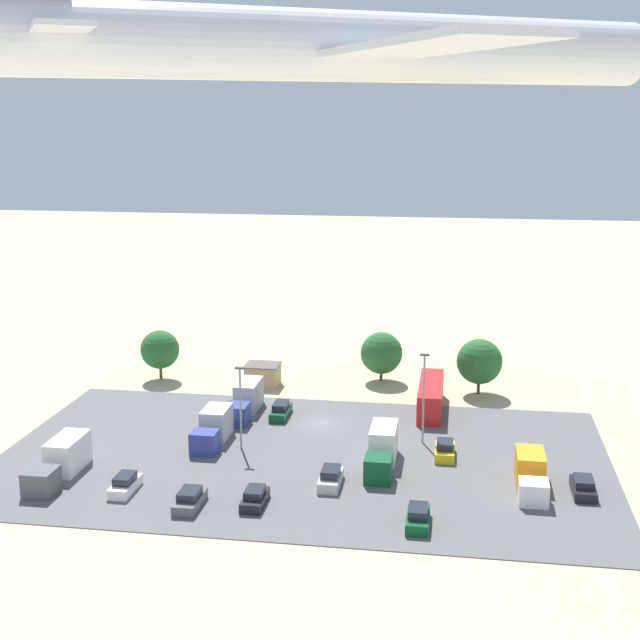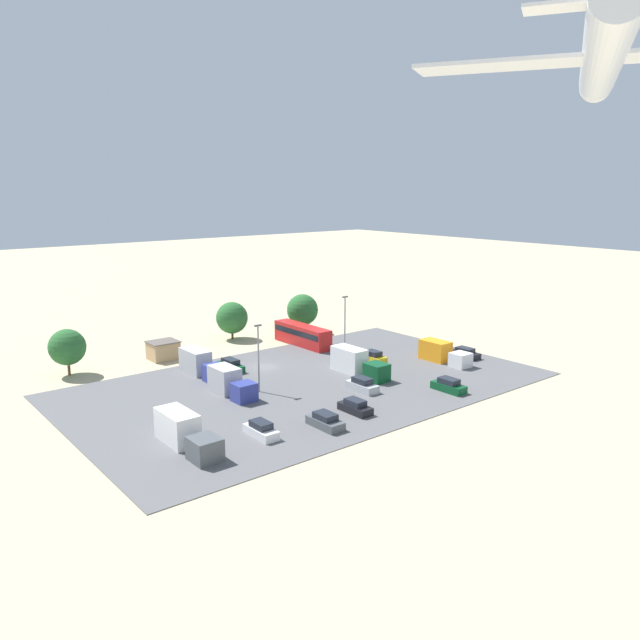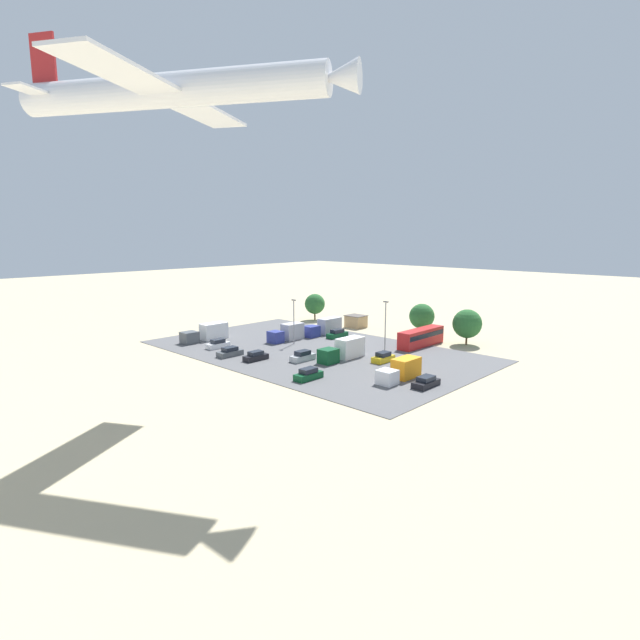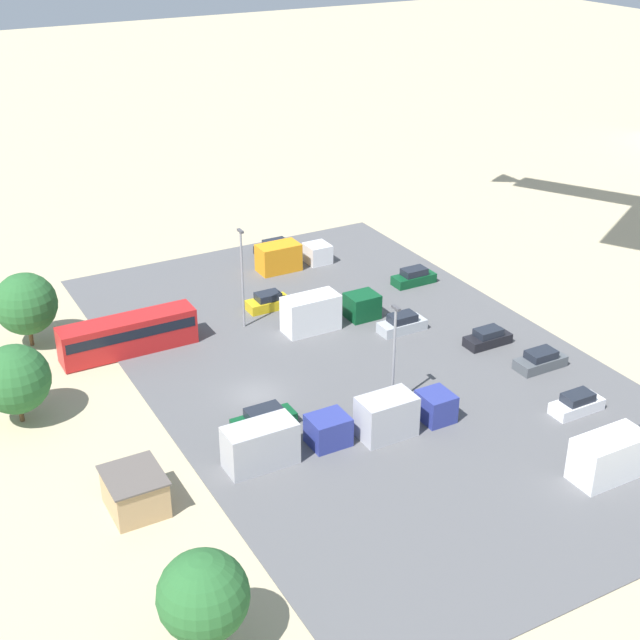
# 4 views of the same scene
# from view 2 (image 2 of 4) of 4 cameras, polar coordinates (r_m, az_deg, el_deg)

# --- Properties ---
(ground_plane) EXTENTS (400.00, 400.00, 0.00)m
(ground_plane) POSITION_cam_2_polar(r_m,az_deg,el_deg) (86.56, -5.16, -4.33)
(ground_plane) COLOR tan
(parking_lot_surface) EXTENTS (58.19, 35.24, 0.08)m
(parking_lot_surface) POSITION_cam_2_polar(r_m,az_deg,el_deg) (78.93, -1.16, -5.89)
(parking_lot_surface) COLOR #565659
(parking_lot_surface) RESTS_ON ground
(shed_building) EXTENTS (4.14, 3.62, 2.68)m
(shed_building) POSITION_cam_2_polar(r_m,az_deg,el_deg) (92.65, -14.14, -2.69)
(shed_building) COLOR tan
(shed_building) RESTS_ON ground
(bus) EXTENTS (2.60, 11.55, 3.13)m
(bus) POSITION_cam_2_polar(r_m,az_deg,el_deg) (97.60, -1.62, -1.32)
(bus) COLOR red
(bus) RESTS_ON ground
(parked_car_0) EXTENTS (1.71, 4.74, 1.62)m
(parked_car_0) POSITION_cam_2_polar(r_m,az_deg,el_deg) (85.21, -8.17, -4.15)
(parked_car_0) COLOR #0C4723
(parked_car_0) RESTS_ON ground
(parked_car_1) EXTENTS (1.90, 4.33, 1.55)m
(parked_car_1) POSITION_cam_2_polar(r_m,az_deg,el_deg) (65.13, 0.49, -9.24)
(parked_car_1) COLOR #4C5156
(parked_car_1) RESTS_ON ground
(parked_car_2) EXTENTS (1.75, 4.13, 1.50)m
(parked_car_2) POSITION_cam_2_polar(r_m,az_deg,el_deg) (69.26, 3.24, -7.95)
(parked_car_2) COLOR black
(parked_car_2) RESTS_ON ground
(parked_car_3) EXTENTS (1.73, 4.18, 1.57)m
(parked_car_3) POSITION_cam_2_polar(r_m,az_deg,el_deg) (63.15, -5.41, -9.99)
(parked_car_3) COLOR silver
(parked_car_3) RESTS_ON ground
(parked_car_4) EXTENTS (1.80, 4.32, 1.64)m
(parked_car_4) POSITION_cam_2_polar(r_m,az_deg,el_deg) (76.40, 3.88, -5.96)
(parked_car_4) COLOR #ADB2B7
(parked_car_4) RESTS_ON ground
(parked_car_5) EXTENTS (1.80, 4.34, 1.61)m
(parked_car_5) POSITION_cam_2_polar(r_m,az_deg,el_deg) (77.66, 11.68, -5.90)
(parked_car_5) COLOR #0C4723
(parked_car_5) RESTS_ON ground
(parked_car_6) EXTENTS (1.91, 4.41, 1.45)m
(parked_car_6) POSITION_cam_2_polar(r_m,az_deg,el_deg) (93.14, 13.11, -2.98)
(parked_car_6) COLOR black
(parked_car_6) RESTS_ON ground
(parked_car_7) EXTENTS (1.85, 4.03, 1.61)m
(parked_car_7) POSITION_cam_2_polar(r_m,az_deg,el_deg) (88.75, 4.87, -3.41)
(parked_car_7) COLOR gold
(parked_car_7) RESTS_ON ground
(parked_truck_0) EXTENTS (2.38, 9.19, 3.15)m
(parked_truck_0) POSITION_cam_2_polar(r_m,az_deg,el_deg) (83.67, -10.84, -4.00)
(parked_truck_0) COLOR navy
(parked_truck_0) RESTS_ON ground
(parked_truck_1) EXTENTS (2.52, 7.55, 3.13)m
(parked_truck_1) POSITION_cam_2_polar(r_m,az_deg,el_deg) (75.46, -8.23, -5.70)
(parked_truck_1) COLOR navy
(parked_truck_1) RESTS_ON ground
(parked_truck_2) EXTENTS (2.47, 7.88, 2.83)m
(parked_truck_2) POSITION_cam_2_polar(r_m,az_deg,el_deg) (89.93, 11.11, -2.97)
(parked_truck_2) COLOR silver
(parked_truck_2) RESTS_ON ground
(parked_truck_3) EXTENTS (2.55, 9.42, 3.11)m
(parked_truck_3) POSITION_cam_2_polar(r_m,az_deg,el_deg) (61.61, -12.26, -10.03)
(parked_truck_3) COLOR #4C5156
(parked_truck_3) RESTS_ON ground
(parked_truck_4) EXTENTS (2.42, 9.20, 3.29)m
(parked_truck_4) POSITION_cam_2_polar(r_m,az_deg,el_deg) (82.66, 3.37, -3.96)
(parked_truck_4) COLOR #0C4723
(parked_truck_4) RESTS_ON ground
(tree_near_shed) EXTENTS (5.34, 5.34, 6.61)m
(tree_near_shed) POSITION_cam_2_polar(r_m,az_deg,el_deg) (105.76, -1.62, 0.94)
(tree_near_shed) COLOR brown
(tree_near_shed) RESTS_ON ground
(tree_apron_mid) EXTENTS (4.79, 4.79, 6.24)m
(tree_apron_mid) POSITION_cam_2_polar(r_m,az_deg,el_deg) (88.11, -22.12, -2.32)
(tree_apron_mid) COLOR brown
(tree_apron_mid) RESTS_ON ground
(tree_apron_far) EXTENTS (5.16, 5.16, 6.16)m
(tree_apron_far) POSITION_cam_2_polar(r_m,az_deg,el_deg) (102.08, -8.05, 0.20)
(tree_apron_far) COLOR brown
(tree_apron_far) RESTS_ON ground
(light_pole_lot_centre) EXTENTS (0.90, 0.28, 8.33)m
(light_pole_lot_centre) POSITION_cam_2_polar(r_m,az_deg,el_deg) (75.06, -5.65, -3.21)
(light_pole_lot_centre) COLOR gray
(light_pole_lot_centre) RESTS_ON ground
(light_pole_lot_edge) EXTENTS (0.90, 0.28, 9.23)m
(light_pole_lot_edge) POSITION_cam_2_polar(r_m,az_deg,el_deg) (88.67, 2.29, -0.47)
(light_pole_lot_edge) COLOR gray
(light_pole_lot_edge) RESTS_ON ground
(airplane) EXTENTS (35.97, 30.37, 8.98)m
(airplane) POSITION_cam_2_polar(r_m,az_deg,el_deg) (63.46, 24.55, 21.23)
(airplane) COLOR white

